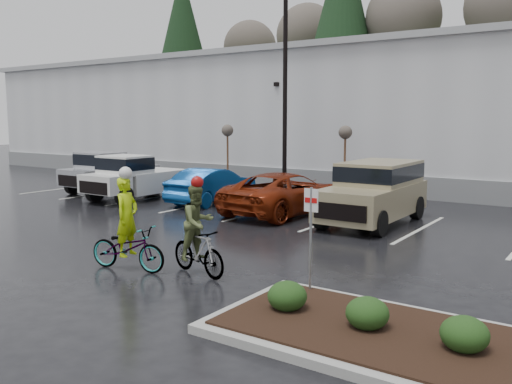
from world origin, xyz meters
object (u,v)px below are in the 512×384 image
Objects in this scene: sapling_west at (227,134)px; car_red at (285,193)px; cyclist_olive at (198,239)px; car_blue at (212,185)px; sapling_mid at (345,136)px; pickup_white at (141,176)px; fire_lane_sign at (311,228)px; lamppost at (285,69)px; pickup_silver at (116,171)px; cyclist_hivis at (128,239)px; suv_tan at (373,193)px.

sapling_west is 8.32m from car_red.
car_blue is at bearing 49.41° from cyclist_olive.
pickup_white is (-7.25, -5.28, -1.75)m from sapling_mid.
fire_lane_sign is 2.92m from cyclist_olive.
lamppost is at bearing 34.93° from cyclist_olive.
pickup_silver is 14.15m from cyclist_hivis.
fire_lane_sign is 0.98× the size of cyclist_olive.
fire_lane_sign is 14.64m from pickup_white.
lamppost is 4.19× the size of fire_lane_sign.
car_blue is 10.16m from cyclist_hivis.
fire_lane_sign is at bearing -47.33° from sapling_west.
cyclist_hivis is 1.72m from cyclist_olive.
fire_lane_sign is at bearing -67.51° from sapling_mid.
sapling_mid is 0.72× the size of car_blue.
cyclist_olive is at bearing -67.31° from lamppost.
sapling_west is at bearing 51.14° from pickup_silver.
pickup_white is at bearing -19.45° from pickup_silver.
lamppost is 2.07× the size of car_blue.
car_blue is 0.80× the size of car_red.
sapling_mid is 1.32× the size of cyclist_hivis.
sapling_mid is 9.14m from pickup_white.
pickup_silver is at bearing 39.29° from cyclist_hivis.
cyclist_hivis is (8.09, -8.16, -0.23)m from pickup_white.
cyclist_olive is (1.60, 0.63, 0.08)m from cyclist_hivis.
pickup_silver is at bearing -156.09° from lamppost.
lamppost is at bearing -14.04° from sapling_west.
cyclist_olive is at bearing -79.22° from sapling_mid.
car_red is 8.30m from cyclist_olive.
car_blue is at bearing -2.23° from car_red.
cyclist_hivis reaches higher than pickup_silver.
suv_tan is (7.24, -0.44, 0.30)m from car_blue.
lamppost is at bearing -53.63° from car_red.
lamppost reaches higher than suv_tan.
lamppost is 1.81× the size of suv_tan.
cyclist_olive is at bearing -179.79° from fire_lane_sign.
cyclist_hivis reaches higher than suv_tan.
sapling_mid is at bearing 23.01° from cyclist_olive.
pickup_white is 1.02× the size of suv_tan.
car_red reaches higher than car_blue.
sapling_mid is 0.62× the size of pickup_white.
cyclist_olive reaches higher than car_blue.
pickup_silver is 2.90m from pickup_white.
car_red is (-5.37, 7.90, -0.64)m from fire_lane_sign.
cyclist_hivis is (0.91, -8.53, -0.02)m from car_red.
cyclist_hivis is (3.34, -12.44, -4.94)m from lamppost.
cyclist_hivis is at bearing -74.97° from lamppost.
pickup_silver is (-7.48, -3.32, -4.71)m from lamppost.
car_blue is at bearing 17.24° from cyclist_hivis.
sapling_west is at bearing 47.14° from cyclist_olive.
pickup_white is at bearing -143.93° from sapling_mid.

